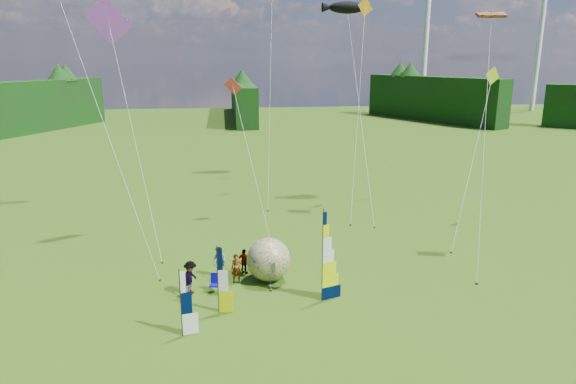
{
  "coord_description": "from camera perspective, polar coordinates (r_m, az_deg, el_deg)",
  "views": [
    {
      "loc": [
        -4.26,
        -21.75,
        12.31
      ],
      "look_at": [
        -1.0,
        4.0,
        5.5
      ],
      "focal_mm": 32.0,
      "sensor_mm": 36.0,
      "label": 1
    }
  ],
  "objects": [
    {
      "name": "small_kite_pink",
      "position": [
        31.52,
        -19.64,
        7.65
      ],
      "size": [
        10.05,
        10.19,
        17.81
      ],
      "primitive_type": null,
      "rotation": [
        0.0,
        0.0,
        -0.21
      ],
      "color": "#D853A6",
      "rests_on": "ground"
    },
    {
      "name": "small_kite_yellow",
      "position": [
        38.24,
        19.98,
        4.43
      ],
      "size": [
        11.18,
        12.27,
        12.16
      ],
      "primitive_type": null,
      "rotation": [
        0.0,
        0.0,
        0.36
      ],
      "color": "#D6ED1B",
      "rests_on": "ground"
    },
    {
      "name": "kite_parafoil",
      "position": [
        32.89,
        21.13,
        6.82
      ],
      "size": [
        10.33,
        12.85,
        16.72
      ],
      "primitive_type": null,
      "rotation": [
        0.0,
        0.0,
        -0.35
      ],
      "color": "#DA5126",
      "rests_on": "ground"
    },
    {
      "name": "spectator_d",
      "position": [
        30.35,
        -4.88,
        -7.71
      ],
      "size": [
        0.95,
        0.81,
        1.53
      ],
      "primitive_type": "imported",
      "rotation": [
        0.0,
        0.0,
        2.53
      ],
      "color": "#66594C",
      "rests_on": "ground"
    },
    {
      "name": "ground",
      "position": [
        25.36,
        3.49,
        -14.37
      ],
      "size": [
        220.0,
        220.0,
        0.0
      ],
      "primitive_type": "plane",
      "color": "#517818",
      "rests_on": "ground"
    },
    {
      "name": "spectator_c",
      "position": [
        28.21,
        -10.78,
        -9.36
      ],
      "size": [
        0.85,
        1.29,
        1.87
      ],
      "primitive_type": "imported",
      "rotation": [
        0.0,
        0.0,
        1.21
      ],
      "color": "#66594C",
      "rests_on": "ground"
    },
    {
      "name": "small_kite_orange",
      "position": [
        41.91,
        7.84,
        9.85
      ],
      "size": [
        9.66,
        12.48,
        17.74
      ],
      "primitive_type": null,
      "rotation": [
        0.0,
        0.0,
        0.43
      ],
      "color": "orange",
      "rests_on": "ground"
    },
    {
      "name": "side_banner_far",
      "position": [
        24.07,
        -11.82,
        -12.1
      ],
      "size": [
        0.94,
        0.3,
        3.18
      ],
      "primitive_type": null,
      "rotation": [
        0.0,
        0.0,
        0.22
      ],
      "color": "white",
      "rests_on": "ground"
    },
    {
      "name": "spectator_a",
      "position": [
        29.29,
        -5.75,
        -8.45
      ],
      "size": [
        0.63,
        0.44,
        1.66
      ],
      "primitive_type": "imported",
      "rotation": [
        0.0,
        0.0,
        -0.06
      ],
      "color": "#66594C",
      "rests_on": "ground"
    },
    {
      "name": "treeline_ring",
      "position": [
        23.68,
        3.64,
        -5.88
      ],
      "size": [
        210.0,
        210.0,
        8.0
      ],
      "primitive_type": null,
      "color": "black",
      "rests_on": "ground"
    },
    {
      "name": "bol_inflatable",
      "position": [
        29.29,
        -2.18,
        -7.5
      ],
      "size": [
        3.31,
        3.31,
        2.49
      ],
      "primitive_type": "sphere",
      "rotation": [
        0.0,
        0.0,
        -0.43
      ],
      "color": "#153B97",
      "rests_on": "ground"
    },
    {
      "name": "turbine_left",
      "position": [
        138.4,
        26.11,
        14.38
      ],
      "size": [
        8.0,
        1.2,
        30.0
      ],
      "primitive_type": null,
      "color": "silver",
      "rests_on": "ground"
    },
    {
      "name": "kite_whale",
      "position": [
        43.09,
        7.98,
        10.44
      ],
      "size": [
        8.0,
        16.45,
        18.42
      ],
      "primitive_type": null,
      "rotation": [
        0.0,
        0.0,
        -0.27
      ],
      "color": "black",
      "rests_on": "ground"
    },
    {
      "name": "small_kite_red",
      "position": [
        37.73,
        -4.21,
        4.53
      ],
      "size": [
        5.83,
        10.66,
        11.34
      ],
      "primitive_type": null,
      "rotation": [
        0.0,
        0.0,
        -0.14
      ],
      "color": "#EF3B3A",
      "rests_on": "ground"
    },
    {
      "name": "feather_banner_main",
      "position": [
        26.48,
        3.85,
        -7.26
      ],
      "size": [
        1.27,
        0.52,
        4.85
      ],
      "primitive_type": null,
      "rotation": [
        0.0,
        0.0,
        0.33
      ],
      "color": "#000B30",
      "rests_on": "ground"
    },
    {
      "name": "small_kite_green",
      "position": [
        45.48,
        -2.01,
        11.23
      ],
      "size": [
        7.84,
        11.92,
        19.12
      ],
      "primitive_type": null,
      "rotation": [
        0.0,
        0.0,
        0.41
      ],
      "color": "#17943B",
      "rests_on": "ground"
    },
    {
      "name": "camp_chair",
      "position": [
        28.31,
        -8.11,
        -10.05
      ],
      "size": [
        0.71,
        0.71,
        1.05
      ],
      "primitive_type": null,
      "rotation": [
        0.0,
        0.0,
        -0.19
      ],
      "color": "#060569",
      "rests_on": "ground"
    },
    {
      "name": "side_banner_left",
      "position": [
        25.76,
        -7.8,
        -9.75
      ],
      "size": [
        0.96,
        0.25,
        3.41
      ],
      "primitive_type": null,
      "rotation": [
        0.0,
        0.0,
        -0.16
      ],
      "color": "#D7E900",
      "rests_on": "ground"
    },
    {
      "name": "kite_rainbow_delta",
      "position": [
        35.07,
        -16.93,
        8.19
      ],
      "size": [
        12.83,
        15.69,
        17.43
      ],
      "primitive_type": null,
      "rotation": [
        0.0,
        0.0,
        0.33
      ],
      "color": "#D73255",
      "rests_on": "ground"
    },
    {
      "name": "turbine_right",
      "position": [
        133.23,
        15.04,
        15.38
      ],
      "size": [
        8.0,
        1.2,
        30.0
      ],
      "primitive_type": null,
      "color": "silver",
      "rests_on": "ground"
    },
    {
      "name": "spectator_b",
      "position": [
        30.01,
        -7.62,
        -7.76
      ],
      "size": [
        0.97,
        0.89,
        1.83
      ],
      "primitive_type": "imported",
      "rotation": [
        0.0,
        0.0,
        -0.65
      ],
      "color": "#66594C",
      "rests_on": "ground"
    }
  ]
}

